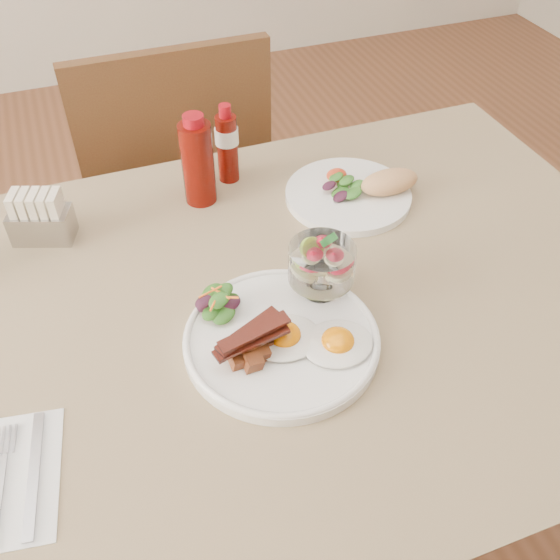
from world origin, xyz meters
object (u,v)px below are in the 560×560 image
(table, at_px, (261,344))
(ketchup_bottle, at_px, (198,162))
(sugar_caddy, at_px, (40,219))
(second_plate, at_px, (358,191))
(hot_sauce_bottle, at_px, (227,144))
(chair_far, at_px, (176,190))
(main_plate, at_px, (281,340))
(fruit_cup, at_px, (322,264))

(table, bearing_deg, ketchup_bottle, 92.29)
(sugar_caddy, bearing_deg, ketchup_bottle, 22.92)
(table, bearing_deg, second_plate, 37.78)
(hot_sauce_bottle, bearing_deg, chair_far, 99.88)
(main_plate, xyz_separation_m, fruit_cup, (0.09, 0.07, 0.06))
(hot_sauce_bottle, bearing_deg, main_plate, -96.92)
(hot_sauce_bottle, bearing_deg, table, -99.24)
(main_plate, bearing_deg, hot_sauce_bottle, 83.08)
(ketchup_bottle, distance_m, sugar_caddy, 0.28)
(main_plate, xyz_separation_m, ketchup_bottle, (-0.02, 0.38, 0.07))
(chair_far, relative_size, ketchup_bottle, 5.47)
(second_plate, xyz_separation_m, sugar_caddy, (-0.55, 0.08, 0.02))
(second_plate, relative_size, sugar_caddy, 2.17)
(ketchup_bottle, bearing_deg, fruit_cup, -71.73)
(chair_far, relative_size, hot_sauce_bottle, 6.07)
(main_plate, relative_size, ketchup_bottle, 1.65)
(chair_far, bearing_deg, ketchup_bottle, -91.85)
(table, xyz_separation_m, chair_far, (0.00, 0.66, -0.14))
(main_plate, relative_size, hot_sauce_bottle, 1.83)
(fruit_cup, relative_size, hot_sauce_bottle, 0.66)
(second_plate, bearing_deg, table, -142.22)
(ketchup_bottle, bearing_deg, table, -87.71)
(chair_far, relative_size, main_plate, 3.32)
(second_plate, bearing_deg, hot_sauce_bottle, 144.95)
(ketchup_bottle, bearing_deg, sugar_caddy, -176.91)
(ketchup_bottle, xyz_separation_m, hot_sauce_bottle, (0.07, 0.05, -0.01))
(fruit_cup, bearing_deg, chair_far, 97.65)
(table, height_order, chair_far, chair_far)
(sugar_caddy, bearing_deg, chair_far, 72.63)
(fruit_cup, bearing_deg, second_plate, 52.35)
(hot_sauce_bottle, bearing_deg, fruit_cup, -84.36)
(fruit_cup, xyz_separation_m, hot_sauce_bottle, (-0.04, 0.36, 0.00))
(fruit_cup, bearing_deg, sugar_caddy, 142.04)
(table, distance_m, sugar_caddy, 0.42)
(chair_far, bearing_deg, hot_sauce_bottle, -80.12)
(table, height_order, main_plate, main_plate)
(table, xyz_separation_m, sugar_caddy, (-0.29, 0.28, 0.13))
(table, distance_m, ketchup_bottle, 0.34)
(main_plate, height_order, ketchup_bottle, ketchup_bottle)
(second_plate, bearing_deg, chair_far, 119.21)
(table, relative_size, fruit_cup, 13.26)
(fruit_cup, distance_m, second_plate, 0.28)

